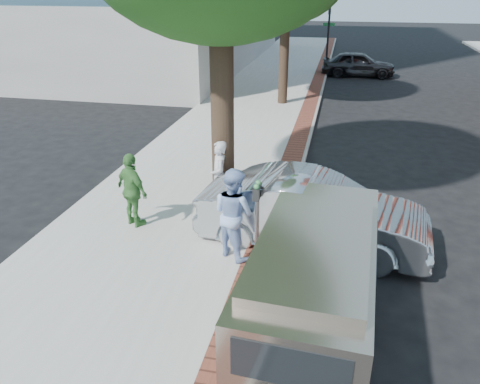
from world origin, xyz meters
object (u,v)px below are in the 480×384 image
(person_officer, at_px, (234,213))
(person_green, at_px, (132,190))
(sedan_silver, at_px, (313,213))
(van, at_px, (315,270))
(bg_car, at_px, (359,64))
(parking_meter, at_px, (257,203))
(person_gray, at_px, (219,176))

(person_officer, relative_size, person_green, 1.09)
(sedan_silver, xyz_separation_m, van, (0.19, -2.25, 0.15))
(person_officer, distance_m, sedan_silver, 1.69)
(sedan_silver, bearing_deg, bg_car, 2.63)
(parking_meter, distance_m, van, 1.99)
(person_gray, relative_size, person_green, 1.00)
(person_green, height_order, bg_car, person_green)
(van, bearing_deg, sedan_silver, 98.35)
(person_officer, distance_m, van, 2.12)
(bg_car, bearing_deg, parking_meter, 173.16)
(person_officer, bearing_deg, sedan_silver, -113.90)
(parking_meter, distance_m, person_green, 2.82)
(person_green, height_order, van, person_green)
(person_officer, height_order, bg_car, person_officer)
(person_green, bearing_deg, van, -176.50)
(person_officer, height_order, sedan_silver, person_officer)
(person_gray, bearing_deg, person_green, -74.81)
(person_officer, height_order, person_green, person_officer)
(sedan_silver, distance_m, bg_car, 19.45)
(parking_meter, relative_size, person_gray, 0.91)
(bg_car, bearing_deg, person_gray, 169.03)
(bg_car, bearing_deg, sedan_silver, 175.91)
(parking_meter, height_order, person_gray, person_gray)
(van, bearing_deg, person_gray, 129.74)
(parking_meter, bearing_deg, sedan_silver, 34.56)
(parking_meter, xyz_separation_m, person_gray, (-1.17, 1.69, -0.24))
(person_officer, relative_size, sedan_silver, 0.39)
(person_officer, height_order, van, person_officer)
(person_green, relative_size, van, 0.36)
(parking_meter, height_order, person_green, person_green)
(person_green, bearing_deg, person_gray, -112.60)
(person_officer, bearing_deg, bg_car, -62.96)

